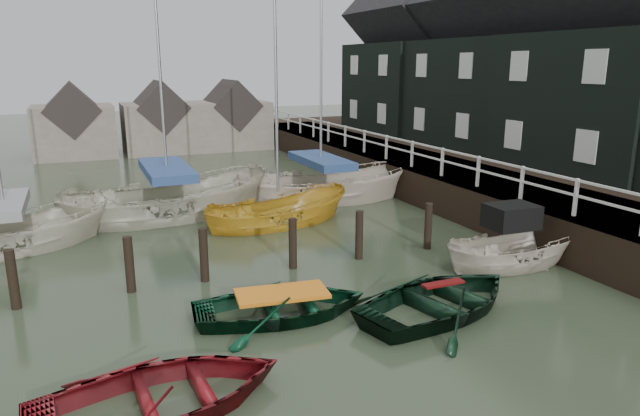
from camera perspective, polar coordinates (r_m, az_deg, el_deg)
name	(u,v)px	position (r m, az deg, el deg)	size (l,w,h in m)	color
ground	(290,320)	(12.61, -3.06, -11.12)	(120.00, 120.00, 0.00)	#293522
pier	(415,175)	(25.09, 9.51, 3.30)	(3.04, 32.00, 2.70)	black
land_strip	(514,181)	(28.53, 18.87, 2.59)	(14.00, 38.00, 1.50)	black
quay_houses	(547,57)	(27.04, 21.78, 13.88)	(6.52, 28.14, 10.01)	black
mooring_pilings	(208,262)	(14.83, -11.17, -5.32)	(13.72, 0.22, 1.80)	black
far_sheds	(158,122)	(37.19, -15.90, 8.27)	(14.00, 4.08, 4.39)	#665B51
rowboat_red	(163,410)	(10.03, -15.41, -18.89)	(2.89, 4.05, 0.84)	#610D12
rowboat_green	(282,316)	(12.79, -3.80, -10.76)	(2.74, 3.84, 0.79)	black
rowboat_dkgreen	(441,312)	(13.24, 12.05, -10.16)	(3.07, 4.29, 0.89)	black
motorboat	(512,262)	(16.57, 18.67, -5.18)	(4.25, 1.74, 2.50)	beige
sailboat_a	(9,248)	(19.34, -28.63, -3.56)	(6.36, 3.73, 10.15)	beige
sailboat_b	(170,215)	(21.35, -14.80, -0.71)	(7.79, 3.50, 11.71)	#B9B59E
sailboat_c	(279,223)	(19.83, -4.16, -1.53)	(5.63, 2.79, 10.26)	gold
sailboat_d	(321,198)	(23.20, 0.09, 0.96)	(7.53, 4.48, 12.60)	beige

